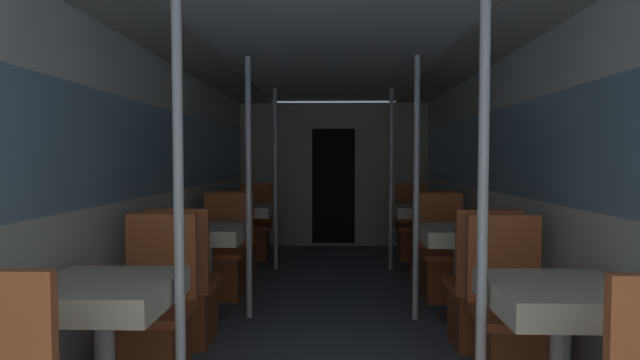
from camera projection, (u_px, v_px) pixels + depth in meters
wall_left at (166, 181)px, 4.28m from camera, size 0.05×8.48×2.14m
wall_right at (502, 182)px, 4.19m from camera, size 0.05×8.48×2.14m
ceiling_panel at (332, 55)px, 4.19m from camera, size 2.86×8.48×0.07m
bulkhead_far at (333, 175)px, 7.50m from camera, size 2.80×0.09×2.14m
dining_table_left_0 at (104, 304)px, 2.29m from camera, size 0.62×0.62×0.76m
chair_left_far_0 at (152, 334)px, 2.91m from camera, size 0.43×0.43×0.98m
support_pole_left_0 at (179, 213)px, 2.26m from camera, size 0.05×0.05×2.14m
dining_table_left_1 at (206, 240)px, 4.11m from camera, size 0.62×0.62×0.76m
chair_left_near_1 at (185, 303)px, 3.53m from camera, size 0.43×0.43×0.98m
chair_left_far_1 at (223, 266)px, 4.73m from camera, size 0.43×0.43×0.98m
support_pole_left_1 at (249, 188)px, 4.08m from camera, size 0.05×0.05×2.14m
dining_table_left_2 at (246, 215)px, 5.94m from camera, size 0.62×0.62×0.76m
chair_left_near_2 at (236, 254)px, 5.35m from camera, size 0.43×0.43×0.98m
chair_left_far_2 at (254, 236)px, 6.55m from camera, size 0.43×0.43×0.98m
support_pole_left_2 at (275, 179)px, 5.91m from camera, size 0.05×0.05×2.14m
dining_table_right_0 at (561, 309)px, 2.23m from camera, size 0.62×0.62×0.76m
chair_right_far_0 at (512, 338)px, 2.84m from camera, size 0.43×0.43×0.98m
support_pole_right_0 at (483, 214)px, 2.22m from camera, size 0.05×0.05×2.14m
dining_table_right_1 at (460, 241)px, 4.05m from camera, size 0.62×0.62×0.76m
chair_right_near_1 at (480, 305)px, 3.47m from camera, size 0.43×0.43×0.98m
chair_right_far_1 at (443, 268)px, 4.66m from camera, size 0.43×0.43×0.98m
support_pole_right_1 at (416, 189)px, 4.04m from camera, size 0.05×0.05×2.14m
dining_table_right_2 at (421, 215)px, 5.87m from camera, size 0.62×0.62×0.76m
chair_right_near_2 at (430, 255)px, 5.29m from camera, size 0.43×0.43×0.98m
chair_right_far_2 at (413, 237)px, 6.49m from camera, size 0.43×0.43×0.98m
support_pole_right_2 at (391, 179)px, 5.86m from camera, size 0.05×0.05×2.14m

